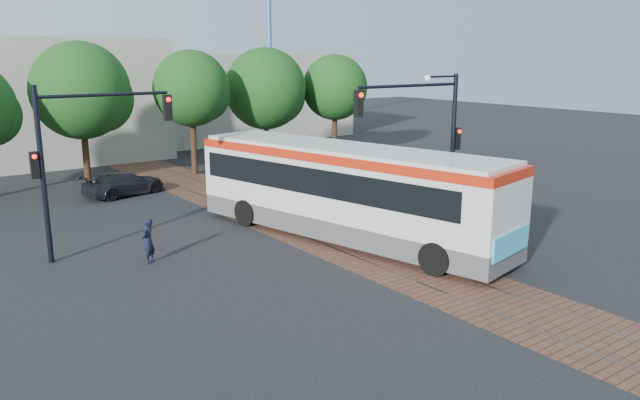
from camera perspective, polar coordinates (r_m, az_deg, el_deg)
The scene contains 11 objects.
ground at distance 23.78m, azimuth 1.95°, elevation -3.83°, with size 120.00×120.00×0.00m, color black.
trackbed at distance 26.91m, azimuth -3.33°, elevation -1.81°, with size 3.60×40.00×0.02m.
tree_row at distance 37.59m, azimuth -12.37°, elevation 9.67°, with size 26.40×5.60×7.67m.
warehouses at distance 48.63m, azimuth -20.24°, elevation 8.67°, with size 40.00×13.00×8.00m.
crane at distance 61.10m, azimuth -4.72°, elevation 16.82°, with size 8.00×0.50×18.00m.
city_bus at distance 23.77m, azimuth 2.28°, elevation 1.14°, with size 5.63×13.69×3.59m.
traffic_island at distance 26.25m, azimuth 11.48°, elevation -1.71°, with size 2.20×5.20×1.13m.
signal_pole_main at distance 24.92m, azimuth 10.23°, elevation 6.52°, with size 5.49×0.46×6.00m.
signal_pole_left at distance 22.79m, azimuth -21.44°, elevation 4.48°, with size 4.99×0.34×6.00m.
officer at distance 22.00m, azimuth -15.44°, elevation -3.61°, with size 0.57×0.37×1.56m, color black.
parked_car at distance 32.92m, azimuth -17.50°, elevation 1.45°, with size 1.71×4.22×1.22m, color black.
Camera 1 is at (-14.10, -17.84, 6.95)m, focal length 35.00 mm.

